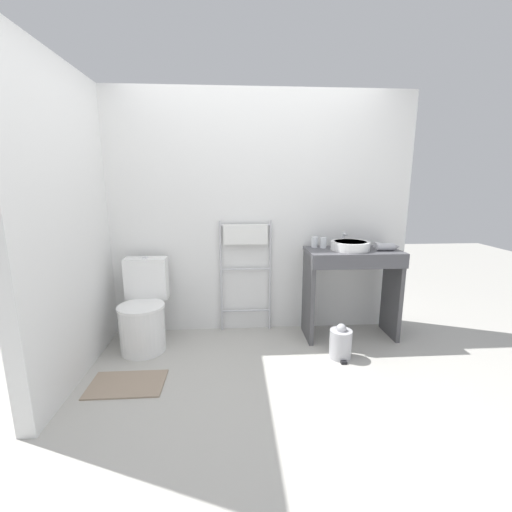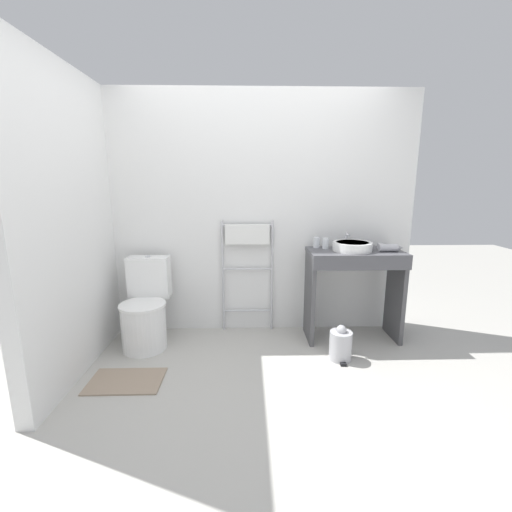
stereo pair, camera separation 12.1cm
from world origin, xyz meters
TOP-DOWN VIEW (x-y plane):
  - ground_plane at (0.00, 0.00)m, footprint 12.00×12.00m
  - wall_back at (0.00, 1.28)m, footprint 3.11×0.12m
  - wall_side at (-1.49, 0.61)m, footprint 0.12×1.82m
  - toilet at (-1.06, 0.86)m, footprint 0.41×0.56m
  - towel_radiator at (-0.11, 1.17)m, footprint 0.52×0.06m
  - vanity_counter at (0.91, 0.95)m, footprint 0.88×0.46m
  - sink_basin at (0.88, 0.95)m, footprint 0.36×0.36m
  - faucet at (0.88, 1.14)m, footprint 0.02×0.10m
  - cup_near_wall at (0.57, 1.11)m, footprint 0.06×0.06m
  - cup_near_edge at (0.65, 1.07)m, footprint 0.06×0.06m
  - hair_dryer at (1.21, 0.91)m, footprint 0.23×0.16m
  - trash_bin at (0.70, 0.53)m, footprint 0.19×0.23m
  - bath_mat at (-1.06, 0.23)m, footprint 0.56×0.36m

SIDE VIEW (x-z plane):
  - ground_plane at x=0.00m, z-range 0.00..0.00m
  - bath_mat at x=-1.06m, z-range 0.00..0.01m
  - trash_bin at x=0.70m, z-range -0.02..0.29m
  - toilet at x=-1.06m, z-range -0.08..0.74m
  - vanity_counter at x=0.91m, z-range 0.15..1.03m
  - towel_radiator at x=-0.11m, z-range 0.28..1.43m
  - hair_dryer at x=1.21m, z-range 0.88..0.95m
  - sink_basin at x=0.88m, z-range 0.89..0.97m
  - cup_near_edge at x=0.65m, z-range 0.88..0.99m
  - cup_near_wall at x=0.57m, z-range 0.88..0.99m
  - faucet at x=0.88m, z-range 0.90..1.04m
  - wall_back at x=0.00m, z-range 0.00..2.38m
  - wall_side at x=-1.49m, z-range 0.00..2.38m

